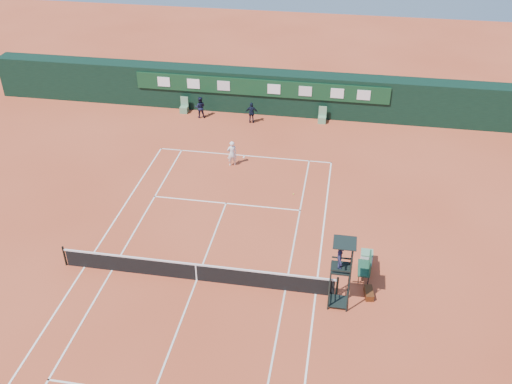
% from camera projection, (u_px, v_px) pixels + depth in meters
% --- Properties ---
extents(ground, '(90.00, 90.00, 0.00)m').
position_uv_depth(ground, '(197.00, 280.00, 26.28)').
color(ground, '#C7502F').
rests_on(ground, ground).
extents(court_lines, '(11.05, 23.85, 0.01)m').
position_uv_depth(court_lines, '(197.00, 280.00, 26.27)').
color(court_lines, silver).
rests_on(court_lines, ground).
extents(tennis_net, '(12.90, 0.10, 1.10)m').
position_uv_depth(tennis_net, '(196.00, 272.00, 26.00)').
color(tennis_net, black).
rests_on(tennis_net, ground).
extents(back_wall, '(40.00, 1.65, 3.00)m').
position_uv_depth(back_wall, '(262.00, 91.00, 40.95)').
color(back_wall, black).
rests_on(back_wall, ground).
extents(linesman_chair_left, '(0.55, 0.50, 1.15)m').
position_uv_depth(linesman_chair_left, '(184.00, 108.00, 41.34)').
color(linesman_chair_left, '#58875F').
rests_on(linesman_chair_left, ground).
extents(linesman_chair_right, '(0.55, 0.50, 1.15)m').
position_uv_depth(linesman_chair_right, '(322.00, 118.00, 39.93)').
color(linesman_chair_right, '#5E9065').
rests_on(linesman_chair_right, ground).
extents(umpire_chair, '(0.96, 0.95, 3.42)m').
position_uv_depth(umpire_chair, '(342.00, 261.00, 23.64)').
color(umpire_chair, black).
rests_on(umpire_chair, ground).
extents(player_bench, '(0.56, 1.20, 1.10)m').
position_uv_depth(player_bench, '(367.00, 266.00, 26.19)').
color(player_bench, '#1A432E').
rests_on(player_bench, ground).
extents(tennis_bag, '(0.47, 0.86, 0.31)m').
position_uv_depth(tennis_bag, '(369.00, 293.00, 25.33)').
color(tennis_bag, black).
rests_on(tennis_bag, ground).
extents(cooler, '(0.57, 0.57, 0.65)m').
position_uv_depth(cooler, '(367.00, 257.00, 27.14)').
color(cooler, silver).
rests_on(cooler, ground).
extents(tennis_ball, '(0.07, 0.07, 0.07)m').
position_uv_depth(tennis_ball, '(293.00, 194.00, 32.30)').
color(tennis_ball, '#BDD431').
rests_on(tennis_ball, ground).
extents(player, '(0.71, 0.61, 1.64)m').
position_uv_depth(player, '(232.00, 153.00, 34.67)').
color(player, white).
rests_on(player, ground).
extents(ball_kid_left, '(0.84, 0.71, 1.54)m').
position_uv_depth(ball_kid_left, '(200.00, 107.00, 40.41)').
color(ball_kid_left, black).
rests_on(ball_kid_left, ground).
extents(ball_kid_right, '(0.92, 0.46, 1.51)m').
position_uv_depth(ball_kid_right, '(252.00, 113.00, 39.67)').
color(ball_kid_right, black).
rests_on(ball_kid_right, ground).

